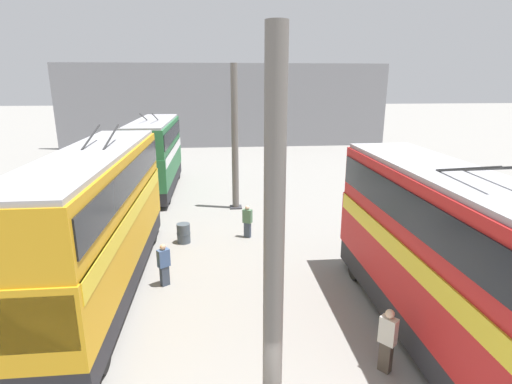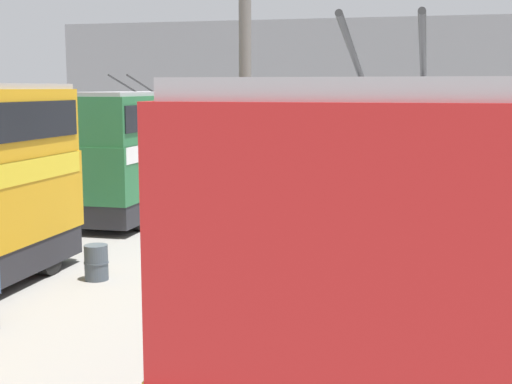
# 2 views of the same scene
# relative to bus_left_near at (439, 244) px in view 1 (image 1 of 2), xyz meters

# --- Properties ---
(depot_back_wall) EXTENTS (0.50, 36.00, 8.96)m
(depot_back_wall) POSITION_rel_bus_left_near_xyz_m (34.76, 5.11, 1.68)
(depot_back_wall) COLOR gray
(depot_back_wall) RESTS_ON ground_plane
(support_column_near) EXTENTS (0.68, 0.68, 8.10)m
(support_column_near) POSITION_rel_bus_left_near_xyz_m (-3.25, 5.11, 1.13)
(support_column_near) COLOR #605B56
(support_column_near) RESTS_ON ground_plane
(support_column_far) EXTENTS (0.68, 0.68, 8.10)m
(support_column_far) POSITION_rel_bus_left_near_xyz_m (12.48, 5.11, 1.13)
(support_column_far) COLOR #605B56
(support_column_far) RESTS_ON ground_plane
(bus_left_near) EXTENTS (9.59, 2.54, 5.53)m
(bus_left_near) POSITION_rel_bus_left_near_xyz_m (0.00, 0.00, 0.00)
(bus_left_near) COLOR black
(bus_left_near) RESTS_ON ground_plane
(bus_right_near) EXTENTS (11.48, 2.54, 5.58)m
(bus_right_near) POSITION_rel_bus_left_near_xyz_m (3.54, 10.22, 0.03)
(bus_right_near) COLOR black
(bus_right_near) RESTS_ON ground_plane
(bus_right_mid) EXTENTS (9.50, 2.54, 5.33)m
(bus_right_mid) POSITION_rel_bus_left_near_xyz_m (16.86, 10.22, -0.11)
(bus_right_mid) COLOR black
(bus_right_mid) RESTS_ON ground_plane
(person_by_right_row) EXTENTS (0.44, 0.48, 1.60)m
(person_by_right_row) POSITION_rel_bus_left_near_xyz_m (3.57, 8.10, -1.96)
(person_by_right_row) COLOR #384251
(person_by_right_row) RESTS_ON ground_plane
(person_aisle_midway) EXTENTS (0.41, 0.48, 1.58)m
(person_aisle_midway) POSITION_rel_bus_left_near_xyz_m (7.88, 4.77, -1.97)
(person_aisle_midway) COLOR #384251
(person_aisle_midway) RESTS_ON ground_plane
(person_by_left_row) EXTENTS (0.48, 0.45, 1.77)m
(person_by_left_row) POSITION_rel_bus_left_near_xyz_m (-1.49, 1.94, -1.86)
(person_by_left_row) COLOR #473D33
(person_by_left_row) RESTS_ON ground_plane
(oil_drum) EXTENTS (0.63, 0.63, 0.91)m
(oil_drum) POSITION_rel_bus_left_near_xyz_m (7.51, 7.73, -2.34)
(oil_drum) COLOR #424C56
(oil_drum) RESTS_ON ground_plane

